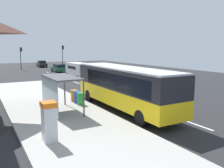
# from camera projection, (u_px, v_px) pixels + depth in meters

# --- Properties ---
(ground_plane) EXTENTS (56.00, 92.00, 0.04)m
(ground_plane) POSITION_uv_depth(u_px,v_px,m) (75.00, 83.00, 31.26)
(ground_plane) COLOR #262628
(sidewalk_platform) EXTENTS (6.20, 30.00, 0.18)m
(sidewalk_platform) POSITION_uv_depth(u_px,v_px,m) (52.00, 108.00, 17.81)
(sidewalk_platform) COLOR #ADAAA3
(sidewalk_platform) RESTS_ON ground
(lane_stripe_seg_0) EXTENTS (0.16, 2.20, 0.01)m
(lane_stripe_seg_0) POSITION_uv_depth(u_px,v_px,m) (198.00, 125.00, 14.22)
(lane_stripe_seg_0) COLOR silver
(lane_stripe_seg_0) RESTS_ON ground
(lane_stripe_seg_1) EXTENTS (0.16, 2.20, 0.01)m
(lane_stripe_seg_1) POSITION_uv_depth(u_px,v_px,m) (146.00, 107.00, 18.51)
(lane_stripe_seg_1) COLOR silver
(lane_stripe_seg_1) RESTS_ON ground
(lane_stripe_seg_2) EXTENTS (0.16, 2.20, 0.01)m
(lane_stripe_seg_2) POSITION_uv_depth(u_px,v_px,m) (114.00, 96.00, 22.80)
(lane_stripe_seg_2) COLOR silver
(lane_stripe_seg_2) RESTS_ON ground
(lane_stripe_seg_3) EXTENTS (0.16, 2.20, 0.01)m
(lane_stripe_seg_3) POSITION_uv_depth(u_px,v_px,m) (92.00, 88.00, 27.09)
(lane_stripe_seg_3) COLOR silver
(lane_stripe_seg_3) RESTS_ON ground
(lane_stripe_seg_4) EXTENTS (0.16, 2.20, 0.01)m
(lane_stripe_seg_4) POSITION_uv_depth(u_px,v_px,m) (76.00, 83.00, 31.38)
(lane_stripe_seg_4) COLOR silver
(lane_stripe_seg_4) RESTS_ON ground
(lane_stripe_seg_5) EXTENTS (0.16, 2.20, 0.01)m
(lane_stripe_seg_5) POSITION_uv_depth(u_px,v_px,m) (64.00, 78.00, 35.67)
(lane_stripe_seg_5) COLOR silver
(lane_stripe_seg_5) RESTS_ON ground
(lane_stripe_seg_6) EXTENTS (0.16, 2.20, 0.01)m
(lane_stripe_seg_6) POSITION_uv_depth(u_px,v_px,m) (55.00, 75.00, 39.96)
(lane_stripe_seg_6) COLOR silver
(lane_stripe_seg_6) RESTS_ON ground
(lane_stripe_seg_7) EXTENTS (0.16, 2.20, 0.01)m
(lane_stripe_seg_7) POSITION_uv_depth(u_px,v_px,m) (47.00, 72.00, 44.25)
(lane_stripe_seg_7) COLOR silver
(lane_stripe_seg_7) RESTS_ON ground
(bus) EXTENTS (2.61, 11.03, 3.21)m
(bus) POSITION_uv_depth(u_px,v_px,m) (124.00, 86.00, 17.51)
(bus) COLOR yellow
(bus) RESTS_ON ground
(white_van) EXTENTS (2.14, 5.25, 2.30)m
(white_van) POSITION_uv_depth(u_px,v_px,m) (78.00, 69.00, 35.86)
(white_van) COLOR white
(white_van) RESTS_ON ground
(sedan_near) EXTENTS (2.04, 4.49, 1.52)m
(sedan_near) POSITION_uv_depth(u_px,v_px,m) (42.00, 64.00, 56.12)
(sedan_near) COLOR black
(sedan_near) RESTS_ON ground
(sedan_far) EXTENTS (1.96, 4.46, 1.52)m
(sedan_far) POSITION_uv_depth(u_px,v_px,m) (59.00, 68.00, 44.56)
(sedan_far) COLOR #195933
(sedan_far) RESTS_ON ground
(ticket_machine) EXTENTS (0.66, 0.76, 1.94)m
(ticket_machine) POSITION_uv_depth(u_px,v_px,m) (49.00, 121.00, 11.21)
(ticket_machine) COLOR silver
(ticket_machine) RESTS_ON sidewalk_platform
(recycling_bin_green) EXTENTS (0.52, 0.52, 0.95)m
(recycling_bin_green) POSITION_uv_depth(u_px,v_px,m) (80.00, 99.00, 18.55)
(recycling_bin_green) COLOR green
(recycling_bin_green) RESTS_ON sidewalk_platform
(recycling_bin_blue) EXTENTS (0.52, 0.52, 0.95)m
(recycling_bin_blue) POSITION_uv_depth(u_px,v_px,m) (77.00, 97.00, 19.15)
(recycling_bin_blue) COLOR blue
(recycling_bin_blue) RESTS_ON sidewalk_platform
(recycling_bin_orange) EXTENTS (0.52, 0.52, 0.95)m
(recycling_bin_orange) POSITION_uv_depth(u_px,v_px,m) (74.00, 96.00, 19.75)
(recycling_bin_orange) COLOR orange
(recycling_bin_orange) RESTS_ON sidewalk_platform
(traffic_light_near_side) EXTENTS (0.49, 0.28, 5.10)m
(traffic_light_near_side) POSITION_uv_depth(u_px,v_px,m) (63.00, 53.00, 51.85)
(traffic_light_near_side) COLOR #2D2D2D
(traffic_light_near_side) RESTS_ON ground
(traffic_light_far_side) EXTENTS (0.49, 0.28, 4.70)m
(traffic_light_far_side) POSITION_uv_depth(u_px,v_px,m) (21.00, 55.00, 48.37)
(traffic_light_far_side) COLOR #2D2D2D
(traffic_light_far_side) RESTS_ON ground
(bus_shelter) EXTENTS (1.80, 4.00, 2.50)m
(bus_shelter) POSITION_uv_depth(u_px,v_px,m) (57.00, 85.00, 16.11)
(bus_shelter) COLOR #4C4C51
(bus_shelter) RESTS_ON sidewalk_platform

